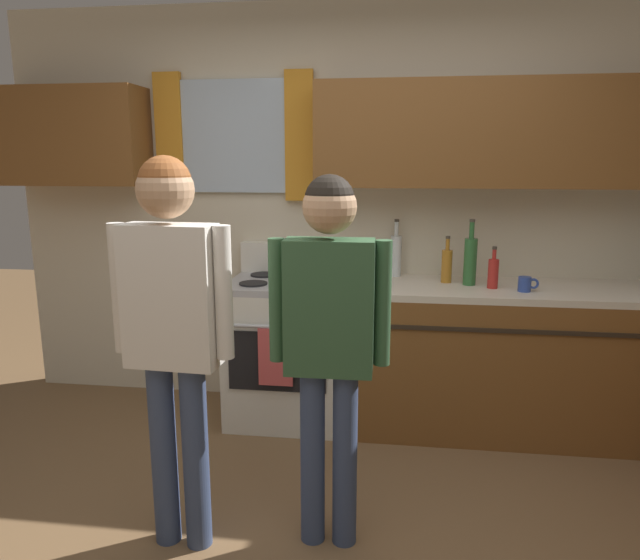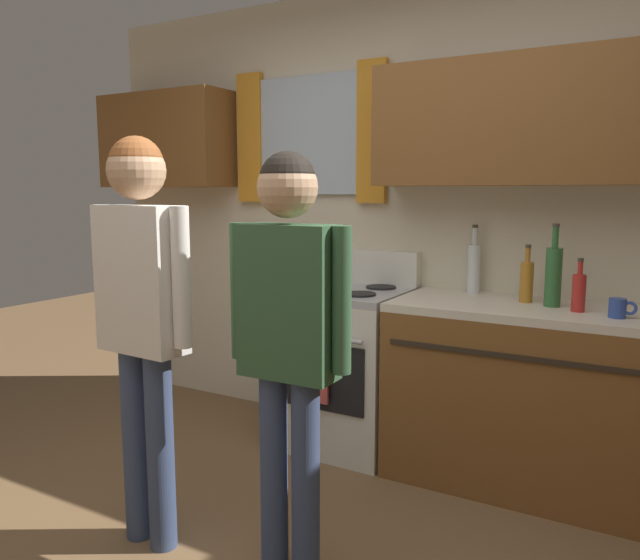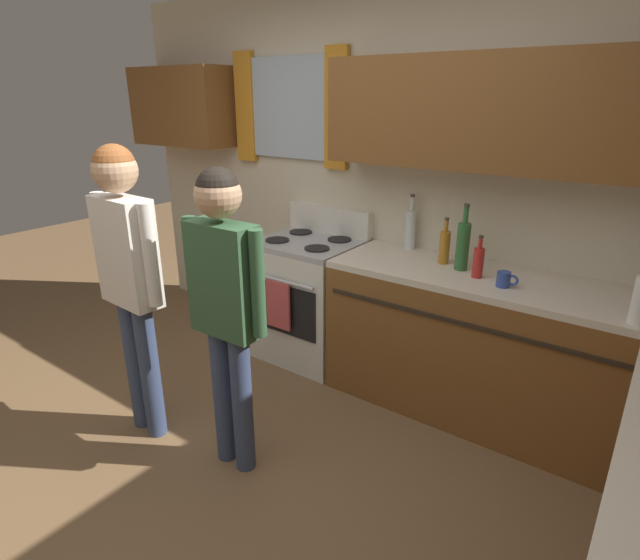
% 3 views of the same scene
% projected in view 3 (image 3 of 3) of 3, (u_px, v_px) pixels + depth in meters
% --- Properties ---
extents(ground_plane, '(12.00, 12.00, 0.00)m').
position_uv_depth(ground_plane, '(187.00, 496.00, 2.48)').
color(ground_plane, brown).
extents(back_wall_unit, '(4.60, 0.42, 2.60)m').
position_uv_depth(back_wall_unit, '(390.00, 158.00, 3.31)').
color(back_wall_unit, beige).
rests_on(back_wall_unit, ground).
extents(kitchen_counter_run, '(2.32, 2.08, 0.90)m').
position_uv_depth(kitchen_counter_run, '(569.00, 412.00, 2.39)').
color(kitchen_counter_run, brown).
rests_on(kitchen_counter_run, ground).
extents(stove_oven, '(0.70, 0.67, 1.10)m').
position_uv_depth(stove_oven, '(309.00, 296.00, 3.71)').
color(stove_oven, silver).
rests_on(stove_oven, ground).
extents(bottle_wine_green, '(0.08, 0.08, 0.39)m').
position_uv_depth(bottle_wine_green, '(463.00, 245.00, 2.91)').
color(bottle_wine_green, '#2D6633').
rests_on(bottle_wine_green, kitchen_counter_run).
extents(bottle_oil_amber, '(0.06, 0.06, 0.29)m').
position_uv_depth(bottle_oil_amber, '(444.00, 246.00, 3.04)').
color(bottle_oil_amber, '#B27223').
rests_on(bottle_oil_amber, kitchen_counter_run).
extents(bottle_sauce_red, '(0.06, 0.06, 0.25)m').
position_uv_depth(bottle_sauce_red, '(478.00, 262.00, 2.81)').
color(bottle_sauce_red, red).
rests_on(bottle_sauce_red, kitchen_counter_run).
extents(bottle_tall_clear, '(0.07, 0.07, 0.37)m').
position_uv_depth(bottle_tall_clear, '(410.00, 228.00, 3.32)').
color(bottle_tall_clear, silver).
rests_on(bottle_tall_clear, kitchen_counter_run).
extents(mug_cobalt_blue, '(0.11, 0.07, 0.08)m').
position_uv_depth(mug_cobalt_blue, '(504.00, 279.00, 2.68)').
color(mug_cobalt_blue, '#2D479E').
rests_on(mug_cobalt_blue, kitchen_counter_run).
extents(adult_left, '(0.51, 0.22, 1.65)m').
position_uv_depth(adult_left, '(128.00, 263.00, 2.63)').
color(adult_left, '#38476B').
rests_on(adult_left, ground).
extents(adult_in_plaid, '(0.49, 0.21, 1.58)m').
position_uv_depth(adult_in_plaid, '(225.00, 291.00, 2.38)').
color(adult_in_plaid, '#38476B').
rests_on(adult_in_plaid, ground).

